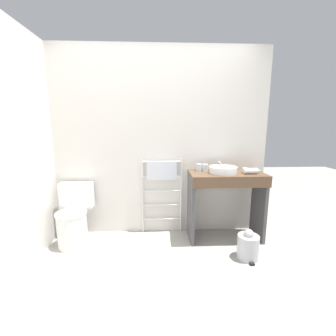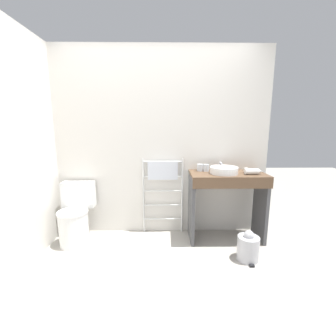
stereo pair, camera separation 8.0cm
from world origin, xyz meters
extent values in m
plane|color=#A8A399|center=(0.00, 0.00, 0.00)|extent=(12.00, 12.00, 0.00)
cube|color=silver|center=(0.00, 1.36, 1.23)|extent=(2.93, 0.12, 2.46)
cube|color=silver|center=(-1.41, 0.65, 1.23)|extent=(0.12, 1.94, 2.46)
cylinder|color=white|center=(-1.05, 0.95, 0.20)|extent=(0.35, 0.35, 0.41)
cylinder|color=white|center=(-1.05, 0.95, 0.42)|extent=(0.37, 0.37, 0.02)
cube|color=white|center=(-1.05, 1.18, 0.57)|extent=(0.41, 0.16, 0.33)
cylinder|color=silver|center=(-1.05, 1.18, 0.75)|extent=(0.05, 0.05, 0.01)
cylinder|color=silver|center=(-0.20, 1.27, 0.52)|extent=(0.02, 0.02, 1.04)
cylinder|color=silver|center=(0.33, 1.27, 0.52)|extent=(0.02, 0.02, 1.04)
cylinder|color=silver|center=(0.06, 1.27, 0.19)|extent=(0.53, 0.02, 0.02)
cylinder|color=silver|center=(0.06, 1.27, 0.39)|extent=(0.53, 0.02, 0.02)
cylinder|color=silver|center=(0.06, 1.27, 0.59)|extent=(0.53, 0.02, 0.02)
cylinder|color=silver|center=(0.06, 1.27, 0.79)|extent=(0.53, 0.02, 0.02)
cylinder|color=silver|center=(0.06, 1.27, 1.00)|extent=(0.53, 0.02, 0.02)
cube|color=silver|center=(0.06, 1.24, 0.88)|extent=(0.40, 0.04, 0.25)
cube|color=brown|center=(0.88, 1.06, 0.86)|extent=(0.93, 0.48, 0.03)
cube|color=brown|center=(0.88, 0.83, 0.80)|extent=(0.93, 0.02, 0.10)
cube|color=#4C4C4F|center=(0.43, 1.06, 0.42)|extent=(0.04, 0.41, 0.85)
cube|color=#4C4C4F|center=(1.32, 1.06, 0.42)|extent=(0.04, 0.41, 0.85)
cylinder|color=white|center=(0.82, 1.04, 0.92)|extent=(0.34, 0.34, 0.08)
cylinder|color=silver|center=(0.82, 1.04, 0.96)|extent=(0.28, 0.28, 0.01)
cylinder|color=silver|center=(0.82, 1.24, 0.94)|extent=(0.02, 0.02, 0.12)
cylinder|color=silver|center=(0.82, 1.19, 0.99)|extent=(0.02, 0.09, 0.02)
cylinder|color=silver|center=(0.55, 1.20, 0.93)|extent=(0.08, 0.08, 0.09)
cylinder|color=silver|center=(0.63, 1.18, 0.93)|extent=(0.07, 0.07, 0.09)
cylinder|color=white|center=(1.14, 0.98, 0.92)|extent=(0.16, 0.07, 0.07)
cone|color=silver|center=(1.25, 0.98, 0.92)|extent=(0.06, 0.06, 0.06)
cube|color=white|center=(1.11, 1.05, 0.92)|extent=(0.04, 0.08, 0.05)
cylinder|color=#B7B7BC|center=(1.01, 0.58, 0.14)|extent=(0.24, 0.24, 0.27)
sphere|color=#B7B7BC|center=(1.01, 0.58, 0.29)|extent=(0.11, 0.11, 0.11)
cube|color=black|center=(1.01, 0.45, 0.01)|extent=(0.05, 0.04, 0.02)
camera|label=1|loc=(0.01, -1.66, 1.47)|focal=24.00mm
camera|label=2|loc=(0.09, -1.67, 1.47)|focal=24.00mm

